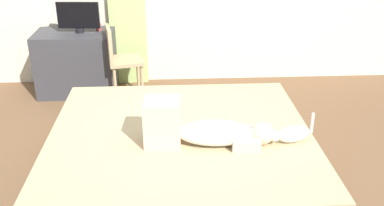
{
  "coord_description": "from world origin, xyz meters",
  "views": [
    {
      "loc": [
        -0.1,
        -3.0,
        2.11
      ],
      "look_at": [
        0.07,
        0.15,
        0.65
      ],
      "focal_mm": 40.78,
      "sensor_mm": 36.0,
      "label": 1
    }
  ],
  "objects_px": {
    "bed": "(181,160)",
    "cup": "(98,27)",
    "cat": "(291,134)",
    "chair_by_desk": "(119,57)",
    "person_lying": "(202,129)",
    "tv_monitor": "(78,17)",
    "desk": "(77,63)"
  },
  "relations": [
    {
      "from": "desk",
      "to": "chair_by_desk",
      "type": "distance_m",
      "value": 0.6
    },
    {
      "from": "cat",
      "to": "chair_by_desk",
      "type": "bearing_deg",
      "value": 125.97
    },
    {
      "from": "tv_monitor",
      "to": "chair_by_desk",
      "type": "height_order",
      "value": "tv_monitor"
    },
    {
      "from": "bed",
      "to": "tv_monitor",
      "type": "height_order",
      "value": "tv_monitor"
    },
    {
      "from": "cat",
      "to": "cup",
      "type": "relative_size",
      "value": 4.35
    },
    {
      "from": "desk",
      "to": "tv_monitor",
      "type": "height_order",
      "value": "tv_monitor"
    },
    {
      "from": "bed",
      "to": "cat",
      "type": "height_order",
      "value": "cat"
    },
    {
      "from": "person_lying",
      "to": "cat",
      "type": "bearing_deg",
      "value": -1.98
    },
    {
      "from": "desk",
      "to": "person_lying",
      "type": "bearing_deg",
      "value": -58.97
    },
    {
      "from": "desk",
      "to": "cup",
      "type": "height_order",
      "value": "cup"
    },
    {
      "from": "desk",
      "to": "tv_monitor",
      "type": "xyz_separation_m",
      "value": [
        0.08,
        0.0,
        0.55
      ]
    },
    {
      "from": "chair_by_desk",
      "to": "tv_monitor",
      "type": "bearing_deg",
      "value": 153.18
    },
    {
      "from": "cup",
      "to": "cat",
      "type": "bearing_deg",
      "value": -53.58
    },
    {
      "from": "bed",
      "to": "chair_by_desk",
      "type": "relative_size",
      "value": 2.4
    },
    {
      "from": "chair_by_desk",
      "to": "cup",
      "type": "bearing_deg",
      "value": 129.14
    },
    {
      "from": "bed",
      "to": "cup",
      "type": "height_order",
      "value": "cup"
    },
    {
      "from": "person_lying",
      "to": "chair_by_desk",
      "type": "bearing_deg",
      "value": 111.88
    },
    {
      "from": "bed",
      "to": "tv_monitor",
      "type": "bearing_deg",
      "value": 118.47
    },
    {
      "from": "bed",
      "to": "cup",
      "type": "distance_m",
      "value": 2.35
    },
    {
      "from": "bed",
      "to": "cat",
      "type": "relative_size",
      "value": 5.9
    },
    {
      "from": "cat",
      "to": "chair_by_desk",
      "type": "distance_m",
      "value": 2.46
    },
    {
      "from": "person_lying",
      "to": "cup",
      "type": "xyz_separation_m",
      "value": [
        -1.05,
        2.28,
        0.17
      ]
    },
    {
      "from": "person_lying",
      "to": "chair_by_desk",
      "type": "relative_size",
      "value": 1.09
    },
    {
      "from": "bed",
      "to": "person_lying",
      "type": "distance_m",
      "value": 0.44
    },
    {
      "from": "cup",
      "to": "chair_by_desk",
      "type": "distance_m",
      "value": 0.49
    },
    {
      "from": "person_lying",
      "to": "desk",
      "type": "height_order",
      "value": "person_lying"
    },
    {
      "from": "bed",
      "to": "desk",
      "type": "xyz_separation_m",
      "value": [
        -1.17,
        2.02,
        0.12
      ]
    },
    {
      "from": "tv_monitor",
      "to": "chair_by_desk",
      "type": "distance_m",
      "value": 0.66
    },
    {
      "from": "chair_by_desk",
      "to": "bed",
      "type": "bearing_deg",
      "value": -70.31
    },
    {
      "from": "chair_by_desk",
      "to": "cat",
      "type": "bearing_deg",
      "value": -54.03
    },
    {
      "from": "cup",
      "to": "desk",
      "type": "bearing_deg",
      "value": -163.54
    },
    {
      "from": "cat",
      "to": "cup",
      "type": "bearing_deg",
      "value": 126.42
    }
  ]
}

